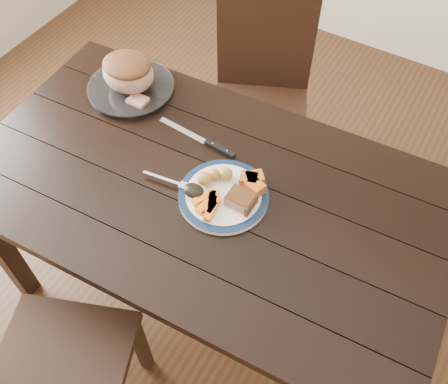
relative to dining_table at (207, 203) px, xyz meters
The scene contains 15 objects.
ground 0.66m from the dining_table, behind, with size 4.00×4.00×0.00m, color #472B16.
dining_table is the anchor object (origin of this frame).
chair_far 0.76m from the dining_table, 103.16° to the left, with size 0.56×0.56×0.93m.
dinner_plate 0.12m from the dining_table, ahead, with size 0.29×0.29×0.02m, color white.
plate_rim 0.13m from the dining_table, ahead, with size 0.29×0.29×0.02m, color #0C203D.
serving_platter 0.56m from the dining_table, 153.11° to the left, with size 0.32×0.32×0.02m, color white.
pork_slice 0.19m from the dining_table, ahead, with size 0.08×0.07×0.04m, color #AB7469.
roasted_potatoes 0.14m from the dining_table, 57.62° to the left, with size 0.10×0.10×0.04m.
carrot_batons 0.15m from the dining_table, 50.82° to the right, with size 0.09×0.11×0.02m.
pumpkin_wedges 0.20m from the dining_table, 26.69° to the left, with size 0.10×0.09×0.04m.
dark_mushroom 0.14m from the dining_table, 100.31° to the right, with size 0.07×0.05×0.03m, color black.
fork 0.16m from the dining_table, 152.68° to the right, with size 0.18×0.04×0.00m.
roast_joint 0.58m from the dining_table, 153.11° to the left, with size 0.20×0.17×0.13m, color tan.
cut_slice 0.47m from the dining_table, 155.01° to the left, with size 0.07×0.06×0.02m, color tan.
carving_knife 0.21m from the dining_table, 117.11° to the left, with size 0.32×0.04×0.01m.
Camera 1 is at (0.55, -0.81, 2.04)m, focal length 40.00 mm.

